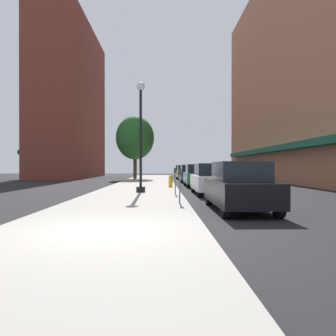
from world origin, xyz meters
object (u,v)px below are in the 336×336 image
Objects in this scene: car_black at (239,187)px; car_yellow at (184,172)px; lamppost at (141,135)px; car_silver at (181,172)px; fire_hydrant at (171,181)px; parking_meter_far at (175,178)px; car_blue at (189,174)px; parking_meter_near at (180,181)px; car_green at (197,176)px; tree_near at (135,138)px; car_white at (211,179)px.

car_black is 26.45m from car_yellow.
car_silver is at bearing 81.80° from lamppost.
car_black and car_silver have the same top height.
car_black is at bearing -90.32° from car_yellow.
car_yellow is at bearing 82.56° from fire_hydrant.
car_black reaches higher than parking_meter_far.
car_yellow is (0.00, 6.73, 0.00)m from car_blue.
fire_hydrant is 9.08m from car_blue.
parking_meter_far is 0.30× the size of car_blue.
lamppost is 26.42m from car_silver.
parking_meter_near is (0.08, -9.71, 0.43)m from fire_hydrant.
parking_meter_far is 5.47m from car_black.
lamppost is at bearing 121.37° from car_black.
car_blue is 1.00× the size of car_yellow.
car_black is (1.95, -1.17, -0.14)m from parking_meter_near.
tree_near is at bearing 112.54° from car_green.
parking_meter_near is at bearing -101.05° from car_green.
parking_meter_near is 5.54m from car_white.
lamppost is 1.37× the size of car_black.
parking_meter_near is 0.30× the size of car_yellow.
tree_near is (-3.72, 24.49, 3.81)m from parking_meter_near.
tree_near reaches higher than parking_meter_far.
parking_meter_far is at bearing -79.74° from tree_near.
car_yellow is at bearing 88.07° from car_white.
car_white is at bearing -73.63° from tree_near.
car_yellow is at bearing 7.92° from tree_near.
car_black reaches higher than fire_hydrant.
fire_hydrant is at bearing -94.64° from car_silver.
car_white is at bearing -90.32° from car_yellow.
car_yellow is (1.95, 25.28, -0.14)m from parking_meter_near.
car_yellow is at bearing 91.05° from car_black.
tree_near is (-3.64, 14.78, 4.24)m from fire_hydrant.
car_black is 1.00× the size of car_white.
car_yellow is (5.67, 0.79, -3.95)m from tree_near.
car_blue is (1.95, 18.55, -0.14)m from parking_meter_near.
car_black is (2.03, -10.88, 0.29)m from fire_hydrant.
car_yellow is at bearing 79.39° from lamppost.
parking_meter_near is 0.30× the size of car_green.
tree_near reaches higher than car_black.
car_yellow reaches higher than parking_meter_far.
car_white and car_silver have the same top height.
car_green reaches higher than parking_meter_far.
fire_hydrant is (1.72, 4.46, -2.68)m from lamppost.
parking_meter_far is at bearing -95.54° from car_yellow.
car_silver is at bearing 86.43° from parking_meter_near.
lamppost reaches higher than car_yellow.
fire_hydrant is at bearing -134.13° from car_green.
parking_meter_far is 0.30× the size of car_black.
car_blue is at bearing 74.25° from lamppost.
car_black is 32.46m from car_silver.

